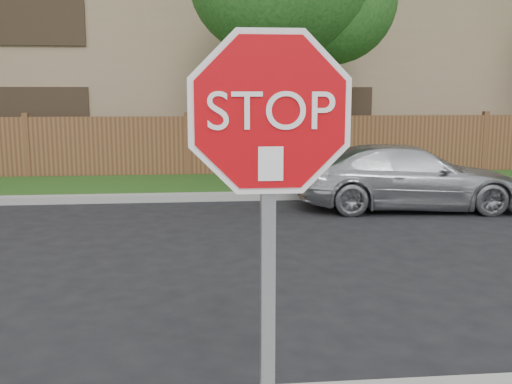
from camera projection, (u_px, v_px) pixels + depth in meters
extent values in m
cube|color=gray|center=(186.00, 197.00, 12.35)|extent=(70.00, 0.30, 0.15)
cube|color=#1E4714|center=(187.00, 185.00, 13.97)|extent=(70.00, 3.00, 0.12)
cube|color=brown|center=(187.00, 148.00, 15.41)|extent=(70.00, 0.12, 1.60)
cube|color=#97815D|center=(188.00, 68.00, 20.54)|extent=(34.00, 8.00, 6.00)
cylinder|color=#382B21|center=(295.00, 103.00, 13.80)|extent=(0.44, 0.44, 3.92)
cube|color=gray|center=(268.00, 306.00, 2.80)|extent=(0.06, 0.06, 2.30)
cylinder|color=white|center=(270.00, 113.00, 2.59)|extent=(1.01, 0.02, 1.01)
cylinder|color=#B5060D|center=(270.00, 113.00, 2.58)|extent=(0.93, 0.02, 0.93)
cube|color=white|center=(271.00, 164.00, 2.60)|extent=(0.11, 0.00, 0.15)
imported|color=#ABADB2|center=(408.00, 177.00, 11.44)|extent=(4.36, 2.10, 1.22)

